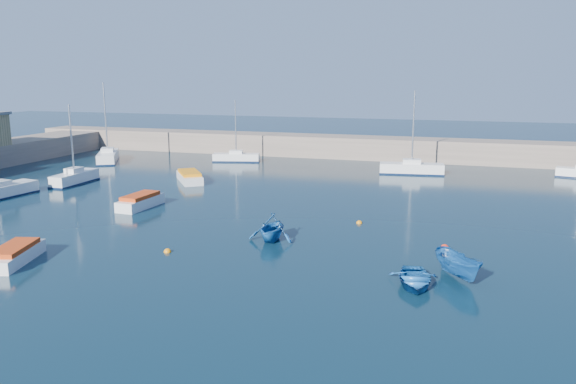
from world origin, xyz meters
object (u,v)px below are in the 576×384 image
(sailboat_6, at_px, (411,168))
(motorboat_2, at_px, (190,177))
(motorboat_0, at_px, (15,254))
(dinghy_right, at_px, (458,266))
(sailboat_3, at_px, (74,177))
(sailboat_5, at_px, (236,157))
(motorboat_1, at_px, (140,201))
(dinghy_center, at_px, (414,279))
(sailboat_4, at_px, (108,156))
(dinghy_left, at_px, (272,227))

(sailboat_6, bearing_deg, motorboat_2, 110.95)
(motorboat_0, bearing_deg, dinghy_right, -4.62)
(sailboat_3, height_order, sailboat_5, sailboat_3)
(sailboat_3, bearing_deg, motorboat_1, -31.35)
(motorboat_0, relative_size, dinghy_right, 1.32)
(sailboat_3, relative_size, dinghy_center, 2.21)
(sailboat_6, distance_m, dinghy_center, 32.26)
(sailboat_3, xyz_separation_m, sailboat_4, (-5.34, 12.92, 0.04))
(sailboat_4, relative_size, motorboat_0, 2.02)
(sailboat_3, relative_size, sailboat_6, 0.87)
(sailboat_5, bearing_deg, sailboat_6, -110.59)
(sailboat_3, distance_m, dinghy_right, 38.14)
(dinghy_right, bearing_deg, motorboat_0, 157.28)
(motorboat_0, distance_m, dinghy_center, 21.36)
(motorboat_2, xyz_separation_m, dinghy_right, (25.03, -19.57, 0.18))
(dinghy_center, bearing_deg, sailboat_4, 132.63)
(sailboat_4, xyz_separation_m, dinghy_right, (40.23, -28.32, 0.03))
(motorboat_0, height_order, motorboat_2, motorboat_2)
(sailboat_5, bearing_deg, motorboat_1, 170.87)
(sailboat_3, bearing_deg, sailboat_5, 61.43)
(motorboat_1, xyz_separation_m, dinghy_right, (23.66, -8.75, 0.16))
(sailboat_6, distance_m, motorboat_0, 39.44)
(sailboat_3, xyz_separation_m, dinghy_center, (32.88, -17.10, -0.26))
(sailboat_3, height_order, dinghy_right, sailboat_3)
(sailboat_3, height_order, dinghy_center, sailboat_3)
(dinghy_right, bearing_deg, sailboat_4, 110.74)
(motorboat_1, relative_size, dinghy_right, 1.29)
(dinghy_right, bearing_deg, sailboat_3, 122.07)
(sailboat_6, bearing_deg, sailboat_4, 85.80)
(sailboat_5, distance_m, motorboat_1, 24.13)
(sailboat_6, distance_m, motorboat_1, 28.51)
(motorboat_2, height_order, dinghy_center, motorboat_2)
(motorboat_2, bearing_deg, sailboat_6, -8.31)
(motorboat_1, height_order, dinghy_center, motorboat_1)
(dinghy_left, bearing_deg, motorboat_0, -147.10)
(motorboat_0, bearing_deg, sailboat_6, 46.77)
(dinghy_center, bearing_deg, motorboat_1, 145.01)
(motorboat_0, relative_size, dinghy_left, 1.41)
(sailboat_4, distance_m, motorboat_1, 25.65)
(sailboat_5, xyz_separation_m, motorboat_1, (2.04, -24.04, -0.03))
(motorboat_2, bearing_deg, dinghy_left, -86.08)
(motorboat_0, distance_m, dinghy_left, 14.53)
(sailboat_6, bearing_deg, motorboat_1, 131.83)
(dinghy_left, distance_m, dinghy_right, 11.60)
(sailboat_4, bearing_deg, motorboat_0, -92.33)
(sailboat_4, bearing_deg, motorboat_2, -59.60)
(motorboat_1, bearing_deg, dinghy_left, -19.81)
(dinghy_right, bearing_deg, sailboat_6, 65.44)
(sailboat_5, xyz_separation_m, sailboat_6, (20.58, -2.39, 0.08))
(motorboat_1, bearing_deg, dinghy_center, -22.57)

